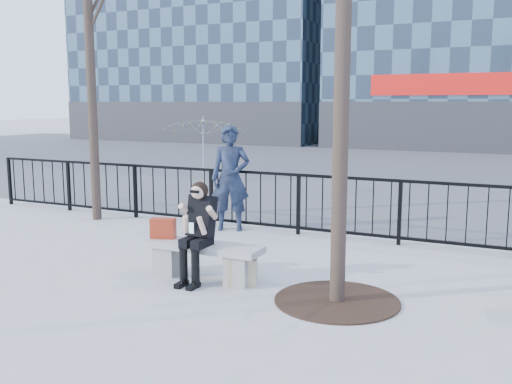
% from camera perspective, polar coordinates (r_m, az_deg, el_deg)
% --- Properties ---
extents(ground, '(120.00, 120.00, 0.00)m').
position_cam_1_polar(ground, '(7.83, -5.22, -8.61)').
color(ground, '#9A9A95').
rests_on(ground, ground).
extents(street_surface, '(60.00, 23.00, 0.01)m').
position_cam_1_polar(street_surface, '(21.88, 15.18, 2.46)').
color(street_surface, '#474747').
rests_on(street_surface, ground).
extents(railing, '(14.00, 0.06, 1.10)m').
position_cam_1_polar(railing, '(10.32, 3.23, -1.13)').
color(railing, black).
rests_on(railing, ground).
extents(tree_grate, '(1.50, 1.50, 0.02)m').
position_cam_1_polar(tree_grate, '(7.01, 8.10, -10.70)').
color(tree_grate, black).
rests_on(tree_grate, ground).
extents(bench_main, '(1.65, 0.46, 0.49)m').
position_cam_1_polar(bench_main, '(7.75, -5.25, -6.49)').
color(bench_main, slate).
rests_on(bench_main, ground).
extents(seated_woman, '(0.50, 0.64, 1.34)m').
position_cam_1_polar(seated_woman, '(7.52, -5.91, -4.06)').
color(seated_woman, black).
rests_on(seated_woman, ground).
extents(handbag, '(0.37, 0.25, 0.28)m').
position_cam_1_polar(handbag, '(8.03, -9.27, -3.60)').
color(handbag, '#9C2813').
rests_on(handbag, bench_main).
extents(shopping_bag, '(0.39, 0.30, 0.35)m').
position_cam_1_polar(shopping_bag, '(7.44, -1.42, -8.10)').
color(shopping_bag, beige).
rests_on(shopping_bag, ground).
extents(standing_man, '(0.83, 0.69, 1.95)m').
position_cam_1_polar(standing_man, '(10.52, -2.57, 1.40)').
color(standing_man, black).
rests_on(standing_man, ground).
extents(vendor_umbrella, '(2.45, 2.49, 2.04)m').
position_cam_1_polar(vendor_umbrella, '(14.27, -5.40, 3.52)').
color(vendor_umbrella, yellow).
rests_on(vendor_umbrella, ground).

